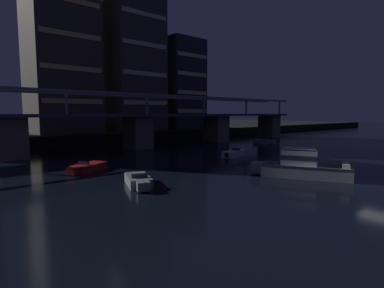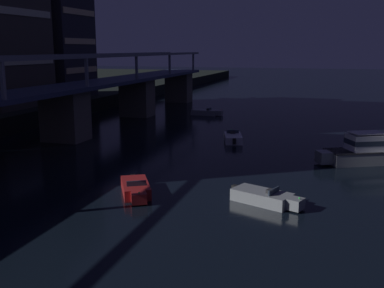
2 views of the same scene
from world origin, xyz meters
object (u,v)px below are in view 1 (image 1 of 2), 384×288
at_px(tower_west_tall, 61,55).
at_px(tower_central, 130,62).
at_px(cabin_cruiser_near_left, 302,166).
at_px(speedboat_mid_left, 234,153).
at_px(speedboat_mid_center, 88,168).
at_px(river_bridge, 138,125).
at_px(tower_east_tall, 177,85).
at_px(speedboat_near_right, 138,181).
at_px(speedboat_near_center, 264,142).

distance_m(tower_west_tall, tower_central, 15.04).
relative_size(tower_central, cabin_cruiser_near_left, 3.48).
relative_size(speedboat_mid_left, speedboat_mid_center, 1.06).
relative_size(river_bridge, tower_central, 2.66).
xyz_separation_m(tower_east_tall, speedboat_near_right, (-36.55, -40.97, -13.15)).
relative_size(tower_west_tall, speedboat_near_center, 6.04).
bearing_deg(speedboat_mid_left, speedboat_mid_center, 172.43).
distance_m(river_bridge, cabin_cruiser_near_left, 31.58).
bearing_deg(speedboat_near_center, cabin_cruiser_near_left, -138.31).
bearing_deg(tower_west_tall, speedboat_mid_center, -104.81).
height_order(tower_east_tall, cabin_cruiser_near_left, tower_east_tall).
relative_size(tower_west_tall, cabin_cruiser_near_left, 3.47).
distance_m(river_bridge, speedboat_near_center, 25.62).
bearing_deg(river_bridge, speedboat_near_right, -121.13).
height_order(tower_west_tall, cabin_cruiser_near_left, tower_west_tall).
xyz_separation_m(river_bridge, speedboat_mid_left, (4.86, -17.86, -3.60)).
bearing_deg(cabin_cruiser_near_left, speedboat_near_right, 151.83).
height_order(speedboat_mid_left, speedboat_mid_center, same).
bearing_deg(speedboat_mid_left, speedboat_near_right, -162.11).
height_order(cabin_cruiser_near_left, speedboat_mid_left, cabin_cruiser_near_left).
height_order(tower_central, tower_east_tall, tower_central).
height_order(tower_central, speedboat_mid_center, tower_central).
bearing_deg(speedboat_mid_left, speedboat_near_center, 23.75).
relative_size(speedboat_near_center, speedboat_mid_left, 1.01).
distance_m(tower_west_tall, tower_east_tall, 28.73).
relative_size(cabin_cruiser_near_left, speedboat_near_right, 1.79).
relative_size(speedboat_near_center, speedboat_near_right, 1.03).
height_order(speedboat_near_right, speedboat_mid_center, same).
relative_size(river_bridge, speedboat_mid_left, 16.25).
bearing_deg(speedboat_mid_center, speedboat_near_center, 8.08).
height_order(tower_west_tall, speedboat_mid_center, tower_west_tall).
xyz_separation_m(tower_west_tall, speedboat_mid_center, (-8.90, -33.68, -17.40)).
xyz_separation_m(speedboat_near_center, speedboat_mid_center, (-38.74, -5.50, 0.00)).
xyz_separation_m(speedboat_near_center, speedboat_mid_left, (-18.58, -8.17, 0.00)).
distance_m(river_bridge, tower_central, 23.75).
distance_m(tower_east_tall, speedboat_mid_center, 50.86).
xyz_separation_m(cabin_cruiser_near_left, speedboat_mid_left, (5.83, 13.56, -0.64)).
bearing_deg(tower_east_tall, speedboat_near_center, -86.83).
xyz_separation_m(river_bridge, speedboat_near_right, (-14.58, -24.14, -3.60)).
height_order(river_bridge, tower_west_tall, tower_west_tall).
bearing_deg(tower_central, river_bridge, -116.47).
relative_size(cabin_cruiser_near_left, speedboat_mid_center, 1.86).
height_order(tower_west_tall, tower_central, tower_central).
bearing_deg(speedboat_mid_left, tower_central, 83.93).
distance_m(tower_east_tall, cabin_cruiser_near_left, 54.87).
xyz_separation_m(river_bridge, tower_west_tall, (-6.40, 18.50, 13.80)).
bearing_deg(tower_east_tall, speedboat_mid_left, -116.25).
bearing_deg(tower_west_tall, speedboat_near_center, -43.37).
distance_m(tower_east_tall, speedboat_near_right, 56.45).
distance_m(cabin_cruiser_near_left, speedboat_mid_center, 21.67).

